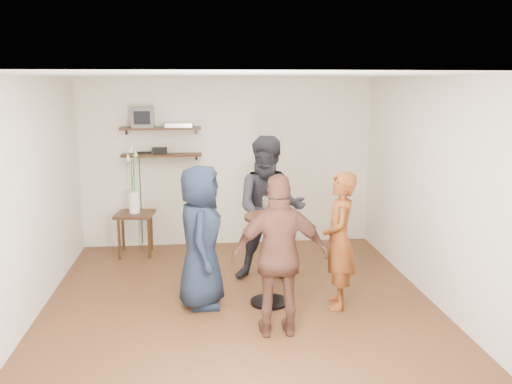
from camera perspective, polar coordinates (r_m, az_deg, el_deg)
room at (r=5.99m, az=-1.73°, el=-0.34°), size 4.58×5.08×2.68m
shelf_upper at (r=8.27m, az=-9.99°, el=6.62°), size 1.20×0.25×0.04m
shelf_lower at (r=8.31m, az=-9.90°, el=3.87°), size 1.20×0.25×0.04m
crt_monitor at (r=8.28m, az=-11.82°, el=7.72°), size 0.32×0.30×0.30m
dvd_deck at (r=8.25m, az=-8.15°, el=6.99°), size 0.40×0.24×0.06m
radio at (r=8.31m, az=-10.11°, el=4.33°), size 0.22×0.10×0.10m
power_strip at (r=8.38m, az=-11.93°, el=4.08°), size 0.30×0.05×0.03m
side_table at (r=8.21m, az=-12.62°, el=-2.87°), size 0.59×0.59×0.64m
vase_lilies at (r=8.11m, az=-12.76°, el=0.08°), size 0.20×0.20×1.03m
drinks_table at (r=6.21m, az=1.45°, el=-5.85°), size 0.58×0.58×1.06m
wine_glass_fl at (r=6.03m, az=1.05°, el=-1.16°), size 0.07×0.07×0.22m
wine_glass_fr at (r=6.04m, az=2.02°, el=-1.36°), size 0.06×0.06×0.19m
wine_glass_bl at (r=6.13m, az=1.19°, el=-1.19°), size 0.06×0.06×0.19m
wine_glass_br at (r=6.09m, az=1.78°, el=-1.24°), size 0.06×0.06×0.19m
person_plaid at (r=6.18m, az=8.75°, el=-5.06°), size 0.48×0.63×1.56m
person_dark at (r=6.90m, az=1.47°, el=-1.86°), size 1.00×0.82×1.87m
person_navy at (r=6.15m, az=-5.85°, el=-4.71°), size 0.55×0.82×1.63m
person_brown at (r=5.42m, az=2.54°, el=-6.78°), size 0.97×0.41×1.66m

